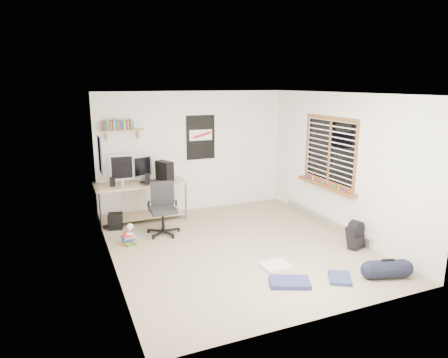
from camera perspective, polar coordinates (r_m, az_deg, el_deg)
name	(u,v)px	position (r m, az deg, el deg)	size (l,w,h in m)	color
floor	(238,247)	(6.73, 2.05, -9.74)	(4.00, 4.50, 0.01)	gray
ceiling	(240,93)	(6.18, 2.25, 12.14)	(4.00, 4.50, 0.01)	white
back_wall	(194,152)	(8.40, -4.34, 3.88)	(4.00, 0.01, 2.50)	silver
left_wall	(109,186)	(5.81, -16.11, -0.99)	(0.01, 4.50, 2.50)	silver
right_wall	(341,164)	(7.39, 16.40, 2.04)	(0.01, 4.50, 2.50)	silver
desk	(142,202)	(8.07, -11.70, -3.23)	(1.75, 0.77, 0.80)	tan
monitor_left	(122,172)	(7.73, -14.39, 1.01)	(0.43, 0.11, 0.47)	#A0A2A5
monitor_right	(143,170)	(7.92, -11.51, 1.21)	(0.36, 0.09, 0.40)	#A09FA4
pc_tower	(165,171)	(7.81, -8.49, 1.12)	(0.18, 0.37, 0.39)	black
keyboard	(149,181)	(7.83, -10.60, -0.33)	(0.36, 0.13, 0.02)	black
speaker_left	(112,182)	(7.62, -15.65, -0.42)	(0.08, 0.08, 0.17)	black
speaker_right	(147,178)	(7.69, -10.90, 0.08)	(0.10, 0.10, 0.19)	black
office_chair	(163,208)	(7.20, -8.77, -4.11)	(0.62, 0.62, 0.94)	#242426
wall_shelf	(123,130)	(7.88, -14.26, 6.76)	(0.80, 0.22, 0.24)	tan
poster_back_wall	(201,137)	(8.38, -3.35, 5.95)	(0.62, 0.03, 0.92)	black
poster_left_wall	(100,155)	(6.93, -17.30, 3.34)	(0.02, 0.42, 0.60)	navy
window	(329,151)	(7.56, 14.75, 3.92)	(0.10, 1.50, 1.26)	brown
baseboard_heater	(325,221)	(7.89, 14.19, -5.85)	(0.08, 2.50, 0.18)	#B7B2A8
backpack	(355,237)	(6.95, 18.23, -7.86)	(0.27, 0.22, 0.36)	black
duffel_bag	(387,268)	(6.14, 22.26, -11.73)	(0.26, 0.26, 0.51)	black
tshirt	(276,265)	(6.11, 7.37, -12.13)	(0.42, 0.36, 0.04)	silver
jeans_a	(290,282)	(5.65, 9.38, -14.34)	(0.54, 0.34, 0.06)	navy
jeans_b	(340,278)	(5.92, 16.20, -13.42)	(0.39, 0.29, 0.05)	navy
book_stack	(128,236)	(6.96, -13.52, -7.96)	(0.45, 0.37, 0.31)	brown
desk_lamp	(129,224)	(6.86, -13.43, -6.21)	(0.12, 0.19, 0.19)	silver
subwoofer	(115,221)	(7.77, -15.24, -5.84)	(0.26, 0.26, 0.29)	black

